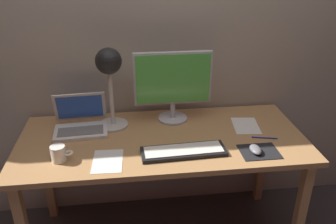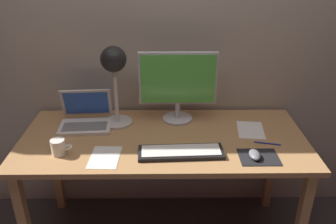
{
  "view_description": "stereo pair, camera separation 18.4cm",
  "coord_description": "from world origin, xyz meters",
  "views": [
    {
      "loc": [
        -0.17,
        -1.7,
        1.72
      ],
      "look_at": [
        0.03,
        -0.05,
        0.92
      ],
      "focal_mm": 37.45,
      "sensor_mm": 36.0,
      "label": 1
    },
    {
      "loc": [
        0.01,
        -1.71,
        1.72
      ],
      "look_at": [
        0.03,
        -0.05,
        0.92
      ],
      "focal_mm": 37.45,
      "sensor_mm": 36.0,
      "label": 2
    }
  ],
  "objects": [
    {
      "name": "back_wall",
      "position": [
        0.0,
        0.4,
        1.3
      ],
      "size": [
        4.8,
        0.06,
        2.6
      ],
      "primitive_type": "cube",
      "color": "#B2A893",
      "rests_on": "ground"
    },
    {
      "name": "desk",
      "position": [
        0.0,
        0.0,
        0.66
      ],
      "size": [
        1.6,
        0.7,
        0.74
      ],
      "color": "tan",
      "rests_on": "ground"
    },
    {
      "name": "monitor",
      "position": [
        0.09,
        0.21,
        0.98
      ],
      "size": [
        0.46,
        0.18,
        0.43
      ],
      "color": "silver",
      "rests_on": "desk"
    },
    {
      "name": "keyboard_main",
      "position": [
        0.09,
        -0.18,
        0.75
      ],
      "size": [
        0.45,
        0.16,
        0.03
      ],
      "color": "black",
      "rests_on": "desk"
    },
    {
      "name": "laptop",
      "position": [
        -0.46,
        0.16,
        0.8
      ],
      "size": [
        0.31,
        0.27,
        0.21
      ],
      "color": "silver",
      "rests_on": "desk"
    },
    {
      "name": "desk_lamp",
      "position": [
        -0.28,
        0.17,
        1.08
      ],
      "size": [
        0.17,
        0.17,
        0.48
      ],
      "color": "beige",
      "rests_on": "desk"
    },
    {
      "name": "mousepad",
      "position": [
        0.49,
        -0.21,
        0.74
      ],
      "size": [
        0.2,
        0.16,
        0.0
      ],
      "primitive_type": "cube",
      "color": "black",
      "rests_on": "desk"
    },
    {
      "name": "mouse",
      "position": [
        0.46,
        -0.22,
        0.76
      ],
      "size": [
        0.06,
        0.1,
        0.03
      ],
      "primitive_type": "ellipsoid",
      "color": "slate",
      "rests_on": "mousepad"
    },
    {
      "name": "coffee_mug",
      "position": [
        -0.54,
        -0.17,
        0.78
      ],
      "size": [
        0.11,
        0.07,
        0.08
      ],
      "color": "white",
      "rests_on": "desk"
    },
    {
      "name": "paper_sheet_near_mouse",
      "position": [
        0.51,
        0.08,
        0.74
      ],
      "size": [
        0.17,
        0.23,
        0.0
      ],
      "primitive_type": "cube",
      "rotation": [
        0.0,
        0.0,
        -0.12
      ],
      "color": "white",
      "rests_on": "desk"
    },
    {
      "name": "paper_sheet_by_keyboard",
      "position": [
        -0.3,
        -0.21,
        0.74
      ],
      "size": [
        0.16,
        0.22,
        0.0
      ],
      "primitive_type": "cube",
      "rotation": [
        0.0,
        0.0,
        -0.04
      ],
      "color": "white",
      "rests_on": "desk"
    },
    {
      "name": "pen",
      "position": [
        0.57,
        -0.08,
        0.74
      ],
      "size": [
        0.14,
        0.04,
        0.01
      ],
      "primitive_type": "cylinder",
      "rotation": [
        0.0,
        1.57,
        -0.23
      ],
      "color": "#2633A5",
      "rests_on": "desk"
    }
  ]
}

